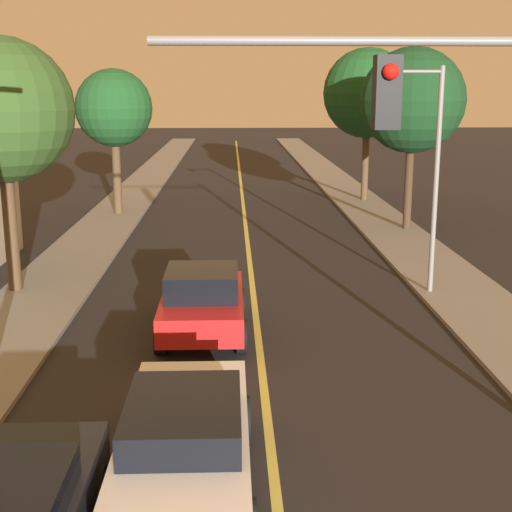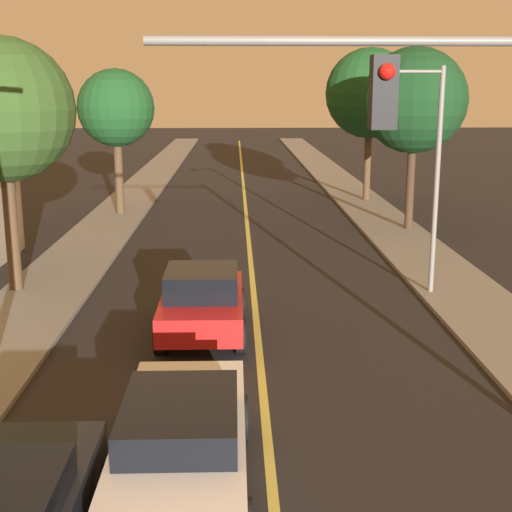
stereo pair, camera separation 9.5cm
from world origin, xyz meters
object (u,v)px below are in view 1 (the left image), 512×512
object	(u,v)px
tree_left_near	(1,111)
tree_right_near	(368,94)
tree_left_far	(114,109)
car_near_lane_front	(185,442)
car_near_lane_second	(203,301)
streetlamp_right	(423,147)
tree_right_far	(413,101)

from	to	relation	value
tree_left_near	tree_right_near	distance (m)	20.37
tree_left_far	car_near_lane_front	bearing A→B (deg)	-79.06
car_near_lane_front	car_near_lane_second	distance (m)	6.61
car_near_lane_second	streetlamp_right	bearing A→B (deg)	27.97
streetlamp_right	tree_right_far	xyz separation A→B (m)	(1.94, 9.02, 1.05)
car_near_lane_second	tree_right_far	world-z (taller)	tree_right_far
car_near_lane_second	streetlamp_right	distance (m)	7.25
tree_left_far	tree_right_far	distance (m)	12.68
tree_left_far	tree_right_near	xyz separation A→B (m)	(11.71, 3.55, 0.61)
tree_right_near	tree_right_far	size ratio (longest dim) A/B	1.05
streetlamp_right	tree_left_near	bearing A→B (deg)	176.95
car_near_lane_second	tree_right_near	xyz separation A→B (m)	(7.34, 19.56, 4.50)
car_near_lane_second	tree_right_far	distance (m)	14.92
car_near_lane_second	tree_left_far	xyz separation A→B (m)	(-4.37, 16.01, 3.89)
tree_left_near	tree_right_far	bearing A→B (deg)	32.92
car_near_lane_second	tree_left_near	world-z (taller)	tree_left_near
streetlamp_right	tree_left_far	xyz separation A→B (m)	(-10.10, 12.97, 0.65)
tree_right_far	tree_right_near	bearing A→B (deg)	92.51
streetlamp_right	tree_right_near	size ratio (longest dim) A/B	0.81
tree_left_near	tree_right_far	distance (m)	15.51
tree_left_far	tree_right_far	xyz separation A→B (m)	(12.04, -3.95, 0.39)
car_near_lane_second	tree_left_far	world-z (taller)	tree_left_far
car_near_lane_front	car_near_lane_second	world-z (taller)	car_near_lane_second
tree_left_near	tree_right_far	size ratio (longest dim) A/B	0.97
streetlamp_right	tree_left_far	distance (m)	16.45
tree_right_near	tree_right_far	distance (m)	7.51
tree_left_far	tree_right_far	size ratio (longest dim) A/B	0.90
tree_left_near	tree_left_far	xyz separation A→B (m)	(0.98, 12.38, -0.28)
car_near_lane_front	tree_left_near	world-z (taller)	tree_left_near
car_near_lane_front	tree_left_near	size ratio (longest dim) A/B	0.70
tree_left_far	tree_right_far	world-z (taller)	tree_right_far
tree_right_near	tree_right_far	world-z (taller)	tree_right_near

